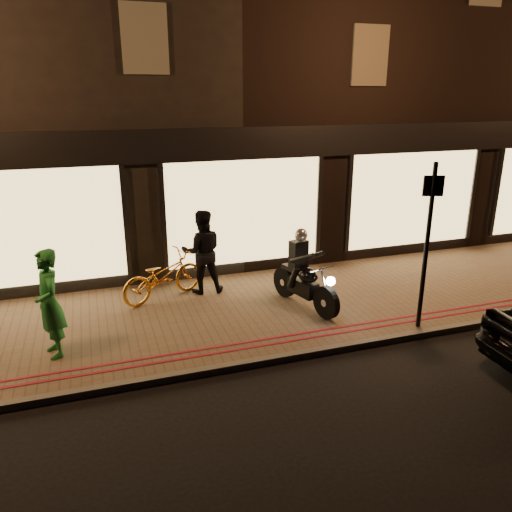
{
  "coord_description": "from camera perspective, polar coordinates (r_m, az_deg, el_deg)",
  "views": [
    {
      "loc": [
        -3.3,
        -6.69,
        4.22
      ],
      "look_at": [
        -0.28,
        2.29,
        1.1
      ],
      "focal_mm": 35.0,
      "sensor_mm": 36.0,
      "label": 1
    }
  ],
  "objects": [
    {
      "name": "motorcycle",
      "position": [
        9.92,
        5.46,
        -2.43
      ],
      "size": [
        0.74,
        1.9,
        1.59
      ],
      "rotation": [
        0.0,
        0.0,
        0.27
      ],
      "color": "black",
      "rests_on": "sidewalk"
    },
    {
      "name": "kerb_stone",
      "position": [
        8.58,
        6.67,
        -10.91
      ],
      "size": [
        50.0,
        0.14,
        0.12
      ],
      "primitive_type": "cube",
      "color": "#59544C",
      "rests_on": "ground"
    },
    {
      "name": "ground",
      "position": [
        8.57,
        6.8,
        -11.42
      ],
      "size": [
        90.0,
        90.0,
        0.0
      ],
      "primitive_type": "plane",
      "color": "black",
      "rests_on": "ground"
    },
    {
      "name": "bicycle_gold",
      "position": [
        10.46,
        -10.61,
        -2.26
      ],
      "size": [
        1.97,
        1.37,
        0.98
      ],
      "primitive_type": "imported",
      "rotation": [
        0.0,
        0.0,
        2.0
      ],
      "color": "orange",
      "rests_on": "sidewalk"
    },
    {
      "name": "sign_post",
      "position": [
        9.17,
        19.02,
        1.89
      ],
      "size": [
        0.34,
        0.14,
        3.0
      ],
      "rotation": [
        0.0,
        0.0,
        -0.32
      ],
      "color": "black",
      "rests_on": "sidewalk"
    },
    {
      "name": "building_row",
      "position": [
        16.02,
        -7.07,
        18.21
      ],
      "size": [
        48.0,
        10.11,
        8.5
      ],
      "color": "black",
      "rests_on": "ground"
    },
    {
      "name": "sidewalk",
      "position": [
        10.18,
        2.02,
        -5.89
      ],
      "size": [
        50.0,
        4.0,
        0.12
      ],
      "primitive_type": "cube",
      "color": "brown",
      "rests_on": "ground"
    },
    {
      "name": "red_kerb_lines",
      "position": [
        8.95,
        5.32,
        -9.1
      ],
      "size": [
        50.0,
        0.26,
        0.01
      ],
      "color": "maroon",
      "rests_on": "sidewalk"
    },
    {
      "name": "person_dark",
      "position": [
        10.56,
        -6.18,
        0.48
      ],
      "size": [
        0.94,
        0.77,
        1.79
      ],
      "primitive_type": "imported",
      "rotation": [
        0.0,
        0.0,
        3.03
      ],
      "color": "black",
      "rests_on": "sidewalk"
    },
    {
      "name": "person_green",
      "position": [
        8.61,
        -22.54,
        -5.07
      ],
      "size": [
        0.6,
        0.75,
        1.8
      ],
      "primitive_type": "imported",
      "rotation": [
        0.0,
        0.0,
        -1.28
      ],
      "color": "#217E32",
      "rests_on": "sidewalk"
    }
  ]
}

